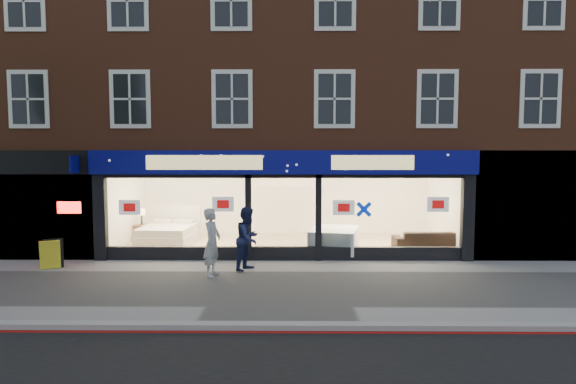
{
  "coord_description": "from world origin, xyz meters",
  "views": [
    {
      "loc": [
        0.28,
        -12.19,
        3.34
      ],
      "look_at": [
        0.14,
        2.5,
        2.11
      ],
      "focal_mm": 32.0,
      "sensor_mm": 36.0,
      "label": 1
    }
  ],
  "objects_px": {
    "mattress_stack": "(334,240)",
    "sofa": "(426,240)",
    "pedestrian_blue": "(248,238)",
    "pedestrian_grey": "(212,242)",
    "a_board": "(52,254)",
    "display_bed": "(168,233)"
  },
  "relations": [
    {
      "from": "display_bed",
      "to": "mattress_stack",
      "type": "xyz_separation_m",
      "value": [
        5.61,
        -1.28,
        0.02
      ]
    },
    {
      "from": "display_bed",
      "to": "sofa",
      "type": "relative_size",
      "value": 1.07
    },
    {
      "from": "mattress_stack",
      "to": "pedestrian_blue",
      "type": "bearing_deg",
      "value": -139.13
    },
    {
      "from": "a_board",
      "to": "pedestrian_grey",
      "type": "height_order",
      "value": "pedestrian_grey"
    },
    {
      "from": "display_bed",
      "to": "sofa",
      "type": "height_order",
      "value": "display_bed"
    },
    {
      "from": "mattress_stack",
      "to": "pedestrian_blue",
      "type": "distance_m",
      "value": 3.4
    },
    {
      "from": "mattress_stack",
      "to": "display_bed",
      "type": "bearing_deg",
      "value": 167.16
    },
    {
      "from": "display_bed",
      "to": "pedestrian_grey",
      "type": "relative_size",
      "value": 1.26
    },
    {
      "from": "sofa",
      "to": "pedestrian_grey",
      "type": "height_order",
      "value": "pedestrian_grey"
    },
    {
      "from": "display_bed",
      "to": "pedestrian_blue",
      "type": "xyz_separation_m",
      "value": [
        3.06,
        -3.49,
        0.44
      ]
    },
    {
      "from": "display_bed",
      "to": "sofa",
      "type": "bearing_deg",
      "value": -3.05
    },
    {
      "from": "sofa",
      "to": "pedestrian_grey",
      "type": "relative_size",
      "value": 1.18
    },
    {
      "from": "mattress_stack",
      "to": "sofa",
      "type": "relative_size",
      "value": 0.97
    },
    {
      "from": "pedestrian_blue",
      "to": "pedestrian_grey",
      "type": "bearing_deg",
      "value": 153.71
    },
    {
      "from": "mattress_stack",
      "to": "pedestrian_grey",
      "type": "xyz_separation_m",
      "value": [
        -3.44,
        -2.9,
        0.44
      ]
    },
    {
      "from": "a_board",
      "to": "pedestrian_blue",
      "type": "relative_size",
      "value": 0.47
    },
    {
      "from": "display_bed",
      "to": "pedestrian_grey",
      "type": "xyz_separation_m",
      "value": [
        2.18,
        -4.18,
        0.46
      ]
    },
    {
      "from": "mattress_stack",
      "to": "a_board",
      "type": "bearing_deg",
      "value": -165.1
    },
    {
      "from": "display_bed",
      "to": "pedestrian_grey",
      "type": "bearing_deg",
      "value": -58.42
    },
    {
      "from": "a_board",
      "to": "pedestrian_grey",
      "type": "xyz_separation_m",
      "value": [
        4.61,
        -0.76,
        0.48
      ]
    },
    {
      "from": "mattress_stack",
      "to": "pedestrian_grey",
      "type": "relative_size",
      "value": 1.15
    },
    {
      "from": "display_bed",
      "to": "pedestrian_blue",
      "type": "relative_size",
      "value": 1.29
    }
  ]
}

